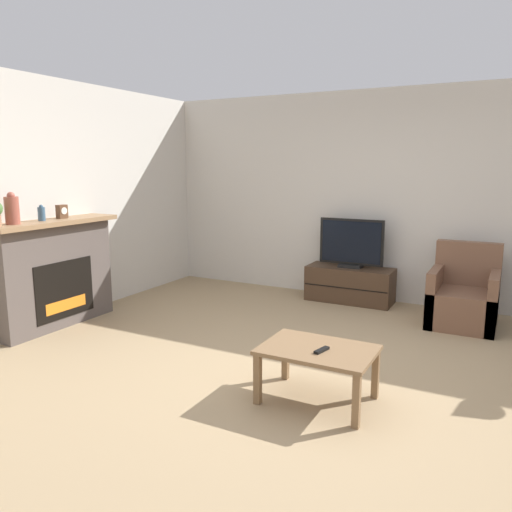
# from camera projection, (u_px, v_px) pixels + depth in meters

# --- Properties ---
(ground_plane) EXTENTS (24.00, 24.00, 0.00)m
(ground_plane) POSITION_uv_depth(u_px,v_px,m) (319.00, 376.00, 4.22)
(ground_plane) COLOR #9E8460
(wall_back) EXTENTS (12.00, 0.06, 2.70)m
(wall_back) POSITION_uv_depth(u_px,v_px,m) (397.00, 198.00, 6.31)
(wall_back) COLOR beige
(wall_back) RESTS_ON ground
(wall_left) EXTENTS (0.06, 12.00, 2.70)m
(wall_left) POSITION_uv_depth(u_px,v_px,m) (43.00, 203.00, 5.46)
(wall_left) COLOR beige
(wall_left) RESTS_ON ground
(fireplace) EXTENTS (0.43, 1.51, 1.18)m
(fireplace) POSITION_uv_depth(u_px,v_px,m) (54.00, 273.00, 5.44)
(fireplace) COLOR #564C47
(fireplace) RESTS_ON ground
(mantel_vase_left) EXTENTS (0.14, 0.14, 0.32)m
(mantel_vase_left) POSITION_uv_depth(u_px,v_px,m) (12.00, 209.00, 4.91)
(mantel_vase_left) COLOR #994C3D
(mantel_vase_left) RESTS_ON fireplace
(mantel_vase_centre_left) EXTENTS (0.07, 0.07, 0.17)m
(mantel_vase_centre_left) POSITION_uv_depth(u_px,v_px,m) (41.00, 213.00, 5.22)
(mantel_vase_centre_left) COLOR #385670
(mantel_vase_centre_left) RESTS_ON fireplace
(mantel_clock) EXTENTS (0.08, 0.11, 0.15)m
(mantel_clock) POSITION_uv_depth(u_px,v_px,m) (62.00, 212.00, 5.45)
(mantel_clock) COLOR brown
(mantel_clock) RESTS_ON fireplace
(tv_stand) EXTENTS (1.10, 0.45, 0.45)m
(tv_stand) POSITION_uv_depth(u_px,v_px,m) (350.00, 284.00, 6.48)
(tv_stand) COLOR #422D1E
(tv_stand) RESTS_ON ground
(tv) EXTENTS (0.84, 0.18, 0.63)m
(tv) POSITION_uv_depth(u_px,v_px,m) (351.00, 245.00, 6.39)
(tv) COLOR black
(tv) RESTS_ON tv_stand
(armchair) EXTENTS (0.70, 0.76, 0.90)m
(armchair) POSITION_uv_depth(u_px,v_px,m) (463.00, 299.00, 5.53)
(armchair) COLOR brown
(armchair) RESTS_ON ground
(coffee_table) EXTENTS (0.83, 0.58, 0.42)m
(coffee_table) POSITION_uv_depth(u_px,v_px,m) (318.00, 356.00, 3.71)
(coffee_table) COLOR brown
(coffee_table) RESTS_ON ground
(remote) EXTENTS (0.07, 0.16, 0.02)m
(remote) POSITION_uv_depth(u_px,v_px,m) (322.00, 350.00, 3.63)
(remote) COLOR black
(remote) RESTS_ON coffee_table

